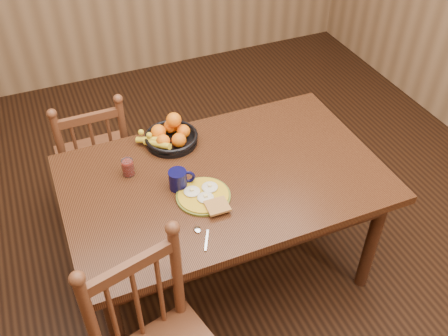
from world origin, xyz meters
name	(u,v)px	position (x,y,z in m)	size (l,w,h in m)	color
room	(224,70)	(0.00, 0.00, 1.35)	(4.52, 5.02, 2.72)	black
dining_table	(224,188)	(0.00, 0.00, 0.67)	(1.60, 1.00, 0.75)	black
chair_far	(95,160)	(-0.55, 0.73, 0.46)	(0.43, 0.41, 0.94)	#4E2817
breakfast_plate	(204,196)	(-0.15, -0.11, 0.76)	(0.26, 0.29, 0.04)	#59601E
fork	(193,198)	(-0.20, -0.09, 0.75)	(0.04, 0.18, 0.00)	silver
spoon	(201,233)	(-0.25, -0.32, 0.75)	(0.06, 0.15, 0.01)	silver
coffee_mug	(179,179)	(-0.23, 0.01, 0.80)	(0.13, 0.09, 0.10)	#0A0934
juice_glass	(128,168)	(-0.44, 0.19, 0.79)	(0.06, 0.06, 0.09)	silver
fruit_bowl	(170,136)	(-0.16, 0.36, 0.80)	(0.32, 0.29, 0.17)	black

